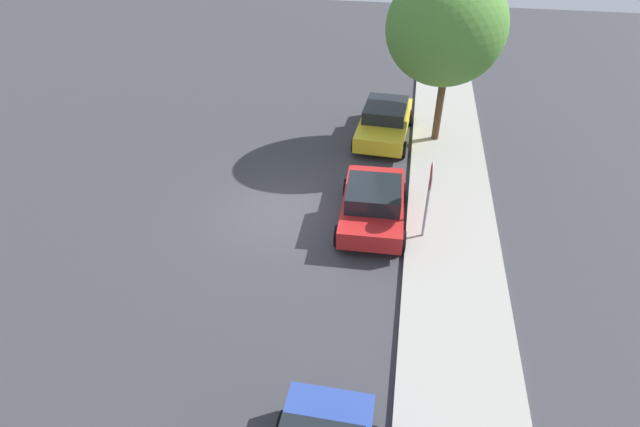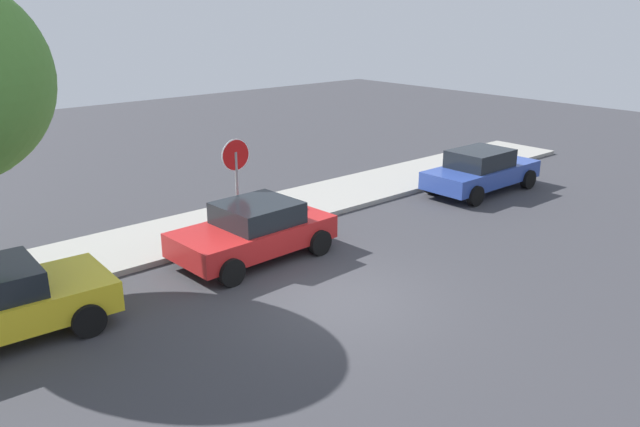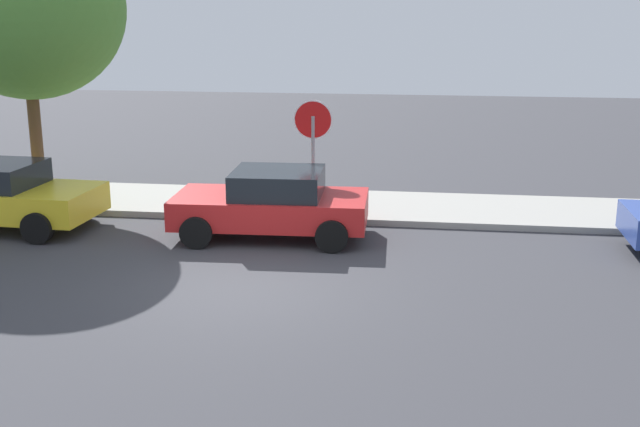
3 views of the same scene
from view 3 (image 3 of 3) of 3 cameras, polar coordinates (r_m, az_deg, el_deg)
ground_plane at (r=13.75m, az=-5.59°, el=-5.09°), size 60.00×60.00×0.00m
sidewalk_curb at (r=18.82m, az=-1.80°, el=0.64°), size 32.00×2.78×0.14m
stop_sign at (r=17.52m, az=-0.50°, el=5.46°), size 0.85×0.08×2.63m
parked_car_red at (r=16.30m, az=-3.39°, el=0.73°), size 3.97×2.21×1.39m
street_tree_near_corner at (r=19.48m, az=-20.04°, el=13.60°), size 4.28×4.28×6.60m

